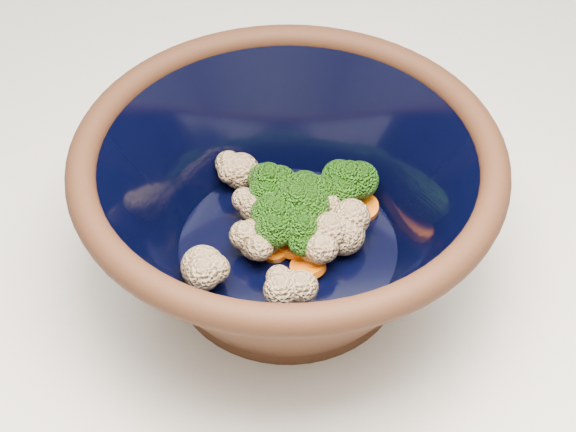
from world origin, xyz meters
name	(u,v)px	position (x,y,z in m)	size (l,w,h in m)	color
counter	(364,418)	(0.00, 0.00, 0.45)	(1.20, 1.20, 0.90)	silver
mixing_bowl	(288,204)	(-0.12, -0.10, 0.98)	(0.35, 0.35, 0.14)	black
vegetable_pile	(292,214)	(-0.11, -0.09, 0.95)	(0.17, 0.16, 0.05)	#608442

